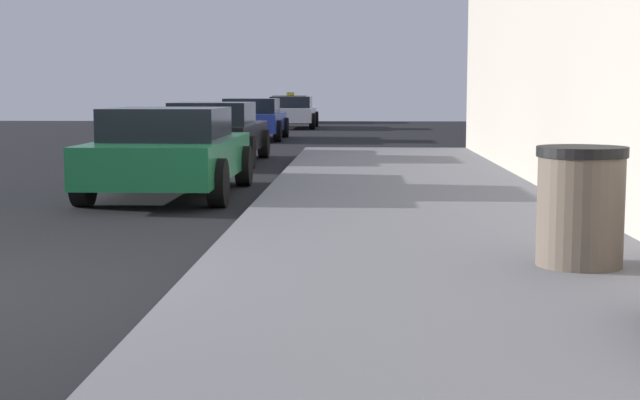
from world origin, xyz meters
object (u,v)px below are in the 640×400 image
object	(u,v)px
car_black	(215,132)
trash_bin	(580,206)
car_blue	(253,119)
car_green	(170,151)
car_yellow	(291,109)
car_white	(292,112)

from	to	relation	value
car_black	trash_bin	bearing A→B (deg)	-68.80
car_blue	car_green	bearing A→B (deg)	-87.89
car_green	car_yellow	size ratio (longest dim) A/B	0.97
car_green	car_white	size ratio (longest dim) A/B	0.99
car_black	car_green	bearing A→B (deg)	-87.17
trash_bin	car_black	xyz separation A→B (m)	(-4.75, 12.24, 0.03)
car_black	car_yellow	distance (m)	25.65
car_blue	car_yellow	bearing A→B (deg)	89.99
car_black	car_blue	xyz separation A→B (m)	(-0.27, 9.45, -0.00)
car_green	car_blue	distance (m)	15.61
car_white	car_blue	bearing A→B (deg)	-93.55
car_yellow	trash_bin	bearing A→B (deg)	-82.46
car_blue	car_yellow	xyz separation A→B (m)	(0.00, 16.20, 0.00)
car_green	car_yellow	distance (m)	31.81
car_blue	trash_bin	bearing A→B (deg)	-76.97
car_white	car_yellow	size ratio (longest dim) A/B	0.98
car_green	car_yellow	bearing A→B (deg)	91.03
trash_bin	car_green	size ratio (longest dim) A/B	0.22
car_black	car_blue	size ratio (longest dim) A/B	1.07
car_blue	car_white	distance (m)	9.03
car_black	car_blue	bearing A→B (deg)	91.65
trash_bin	car_blue	size ratio (longest dim) A/B	0.22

